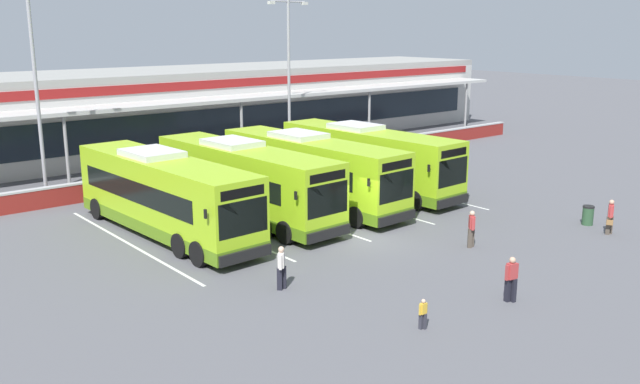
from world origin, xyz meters
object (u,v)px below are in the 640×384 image
coach_bus_centre (310,172)px  pedestrian_near_bin (281,266)px  coach_bus_leftmost (165,196)px  pedestrian_approaching_bus (472,228)px  pedestrian_child (423,313)px  litter_bin (588,215)px  coach_bus_left_centre (245,182)px  coach_bus_right_centre (367,160)px  lamp_post_west (36,84)px  pedestrian_in_dark_coat (511,278)px  pedestrian_with_handbag (610,216)px  lamp_post_centre (289,70)px

coach_bus_centre → pedestrian_near_bin: coach_bus_centre is taller
coach_bus_leftmost → pedestrian_approaching_bus: coach_bus_leftmost is taller
pedestrian_child → litter_bin: 15.03m
coach_bus_leftmost → coach_bus_centre: bearing=-0.2°
coach_bus_left_centre → coach_bus_right_centre: bearing=1.7°
coach_bus_centre → pedestrian_child: size_ratio=12.20×
coach_bus_centre → pedestrian_near_bin: size_ratio=7.56×
pedestrian_near_bin → lamp_post_west: (-2.15, 18.77, 5.42)m
coach_bus_right_centre → lamp_post_west: 18.35m
coach_bus_centre → litter_bin: 13.88m
pedestrian_in_dark_coat → pedestrian_approaching_bus: bearing=51.3°
lamp_post_west → coach_bus_left_centre: bearing=-57.2°
coach_bus_leftmost → coach_bus_centre: same height
pedestrian_near_bin → litter_bin: bearing=-9.3°
pedestrian_with_handbag → coach_bus_right_centre: bearing=101.7°
pedestrian_with_handbag → pedestrian_child: 14.15m
coach_bus_right_centre → litter_bin: coach_bus_right_centre is taller
coach_bus_right_centre → pedestrian_with_handbag: (2.73, -13.19, -0.93)m
pedestrian_approaching_bus → pedestrian_child: bearing=-151.2°
pedestrian_near_bin → coach_bus_right_centre: bearing=35.4°
lamp_post_west → lamp_post_centre: 17.35m
pedestrian_with_handbag → pedestrian_in_dark_coat: same height
coach_bus_centre → pedestrian_near_bin: bearing=-133.7°
coach_bus_right_centre → litter_bin: 12.30m
pedestrian_approaching_bus → pedestrian_near_bin: bearing=172.1°
pedestrian_with_handbag → pedestrian_near_bin: bearing=165.2°
pedestrian_in_dark_coat → lamp_post_centre: 27.93m
coach_bus_leftmost → coach_bus_right_centre: same height
coach_bus_right_centre → lamp_post_centre: 11.73m
coach_bus_left_centre → pedestrian_in_dark_coat: 14.84m
coach_bus_left_centre → pedestrian_near_bin: size_ratio=7.56×
coach_bus_right_centre → litter_bin: (3.41, -11.75, -1.32)m
coach_bus_right_centre → lamp_post_west: (-14.92, 9.68, 4.50)m
coach_bus_leftmost → pedestrian_near_bin: (0.09, -8.72, -0.91)m
coach_bus_left_centre → pedestrian_with_handbag: coach_bus_left_centre is taller
coach_bus_right_centre → litter_bin: size_ratio=13.17×
lamp_post_centre → pedestrian_near_bin: bearing=-127.7°
coach_bus_left_centre → pedestrian_with_handbag: 17.16m
coach_bus_right_centre → coach_bus_centre: bearing=-174.8°
coach_bus_left_centre → pedestrian_child: coach_bus_left_centre is taller
pedestrian_near_bin → lamp_post_centre: size_ratio=0.15×
coach_bus_right_centre → pedestrian_approaching_bus: bearing=-109.3°
coach_bus_right_centre → pedestrian_with_handbag: coach_bus_right_centre is taller
pedestrian_child → litter_bin: bearing=10.9°
coach_bus_left_centre → lamp_post_centre: (10.92, 10.82, 4.50)m
coach_bus_leftmost → lamp_post_centre: size_ratio=1.11×
pedestrian_in_dark_coat → pedestrian_child: (-3.97, 0.42, -0.33)m
pedestrian_with_handbag → lamp_post_west: 29.39m
coach_bus_centre → lamp_post_west: lamp_post_west is taller
coach_bus_left_centre → pedestrian_in_dark_coat: size_ratio=7.56×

